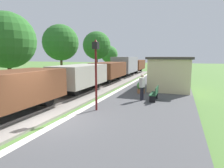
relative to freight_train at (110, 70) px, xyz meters
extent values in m
plane|color=#517A38|center=(2.40, -13.68, -1.46)|extent=(160.00, 160.00, 0.00)
cube|color=#4C4C4F|center=(5.60, -13.68, -1.34)|extent=(6.00, 60.00, 0.25)
cube|color=silver|center=(2.80, -13.68, -1.21)|extent=(0.36, 60.00, 0.01)
cube|color=gray|center=(0.00, -13.68, -1.40)|extent=(3.80, 60.00, 0.12)
cube|color=slate|center=(0.72, -13.68, -1.27)|extent=(0.07, 60.00, 0.14)
cube|color=slate|center=(-0.72, -13.68, -1.27)|extent=(0.07, 60.00, 0.14)
cube|color=brown|center=(0.00, -13.55, 0.12)|extent=(2.50, 5.60, 1.60)
cube|color=black|center=(0.00, -13.55, -0.53)|extent=(2.10, 5.15, 0.50)
cylinder|color=black|center=(0.00, -11.76, -0.78)|extent=(1.56, 0.84, 0.84)
cylinder|color=black|center=(0.00, -10.60, -0.53)|extent=(0.20, 0.30, 0.20)
cube|color=gray|center=(0.00, -6.95, 0.12)|extent=(2.50, 5.60, 1.60)
cube|color=black|center=(0.00, -6.95, -0.53)|extent=(2.10, 5.15, 0.50)
cylinder|color=black|center=(0.00, -5.16, -0.78)|extent=(1.56, 0.84, 0.84)
cylinder|color=black|center=(0.00, -8.74, -0.78)|extent=(1.56, 0.84, 0.84)
cylinder|color=black|center=(0.00, -4.00, -0.53)|extent=(0.20, 0.30, 0.20)
cylinder|color=black|center=(0.00, -9.90, -0.53)|extent=(0.20, 0.30, 0.20)
cube|color=brown|center=(0.00, -0.35, 0.12)|extent=(2.50, 5.60, 1.60)
cube|color=black|center=(0.00, -0.35, -0.53)|extent=(2.10, 5.15, 0.50)
cylinder|color=black|center=(0.00, 1.44, -0.78)|extent=(1.56, 0.84, 0.84)
cylinder|color=black|center=(0.00, -2.14, -0.78)|extent=(1.56, 0.84, 0.84)
cylinder|color=black|center=(0.00, 2.60, -0.53)|extent=(0.20, 0.30, 0.20)
cylinder|color=black|center=(0.00, -3.30, -0.53)|extent=(0.20, 0.30, 0.20)
cube|color=gray|center=(0.00, 6.25, 0.42)|extent=(2.50, 5.60, 2.20)
cube|color=black|center=(0.00, 6.25, -0.53)|extent=(2.10, 5.15, 0.50)
cylinder|color=black|center=(0.00, 8.04, -0.78)|extent=(1.56, 0.84, 0.84)
cylinder|color=black|center=(0.00, 4.46, -0.78)|extent=(1.56, 0.84, 0.84)
cylinder|color=black|center=(0.00, 9.20, -0.53)|extent=(0.20, 0.30, 0.20)
cylinder|color=black|center=(0.00, 3.30, -0.53)|extent=(0.20, 0.30, 0.20)
cube|color=brown|center=(0.00, 12.85, 0.12)|extent=(2.50, 5.60, 1.60)
cube|color=black|center=(0.00, 12.85, -0.53)|extent=(2.10, 5.15, 0.50)
cylinder|color=black|center=(0.00, 14.64, -0.78)|extent=(1.56, 0.84, 0.84)
cylinder|color=black|center=(0.00, 11.06, -0.78)|extent=(1.56, 0.84, 0.84)
cylinder|color=black|center=(0.00, 15.80, -0.53)|extent=(0.20, 0.30, 0.20)
cylinder|color=black|center=(0.00, 9.90, -0.53)|extent=(0.20, 0.30, 0.20)
cube|color=beige|center=(6.80, -2.85, 0.09)|extent=(3.20, 5.50, 2.60)
cube|color=#3D3833|center=(6.80, -2.85, 1.48)|extent=(3.50, 5.80, 0.18)
cube|color=black|center=(5.19, -3.95, 0.22)|extent=(0.03, 0.90, 0.80)
cube|color=#1E4C2D|center=(6.10, -8.17, -0.77)|extent=(0.42, 1.50, 0.04)
cube|color=#1E4C2D|center=(6.29, -8.17, -0.53)|extent=(0.04, 1.50, 0.45)
cube|color=black|center=(6.10, -8.77, -1.00)|extent=(0.38, 0.06, 0.42)
cube|color=black|center=(6.10, -7.57, -1.00)|extent=(0.38, 0.06, 0.42)
cylinder|color=black|center=(5.34, -8.49, -0.78)|extent=(0.15, 0.15, 0.86)
cylinder|color=black|center=(5.39, -8.34, -0.78)|extent=(0.15, 0.15, 0.86)
cube|color=#B2ADA8|center=(5.37, -8.42, -0.05)|extent=(0.34, 0.43, 0.60)
sphere|color=beige|center=(5.37, -8.42, 0.39)|extent=(0.22, 0.22, 0.22)
cylinder|color=#9E6642|center=(4.84, -6.09, -1.04)|extent=(0.56, 0.56, 0.34)
sphere|color=#387A33|center=(4.84, -6.09, -0.62)|extent=(0.64, 0.64, 0.64)
cylinder|color=#591414|center=(3.54, -11.49, 0.39)|extent=(0.11, 0.11, 3.20)
cube|color=black|center=(3.54, -11.49, 2.17)|extent=(0.28, 0.28, 0.36)
sphere|color=#F2E5BF|center=(3.54, -11.49, 2.17)|extent=(0.20, 0.20, 0.20)
cone|color=#591414|center=(3.54, -11.49, 2.41)|extent=(0.20, 0.20, 0.16)
cylinder|color=#4C3823|center=(-4.81, -9.33, -0.12)|extent=(0.28, 0.28, 2.69)
sphere|color=#2D6B28|center=(-4.81, -9.33, 2.82)|extent=(4.23, 4.23, 4.23)
cylinder|color=#4C3823|center=(-6.06, -0.72, 0.08)|extent=(0.28, 0.28, 3.08)
sphere|color=#2D6B28|center=(-6.06, -0.72, 3.22)|extent=(4.29, 4.29, 4.29)
cylinder|color=#4C3823|center=(-5.41, 8.25, 0.09)|extent=(0.28, 0.28, 3.11)
sphere|color=#2D6B28|center=(-5.41, 8.25, 3.33)|extent=(4.51, 4.51, 4.51)
cylinder|color=#4C3823|center=(-5.76, 14.91, -0.38)|extent=(0.28, 0.28, 2.16)
sphere|color=#387A33|center=(-5.76, 14.91, 1.95)|extent=(3.34, 3.34, 3.34)
camera|label=1|loc=(7.66, -20.39, 1.65)|focal=30.36mm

